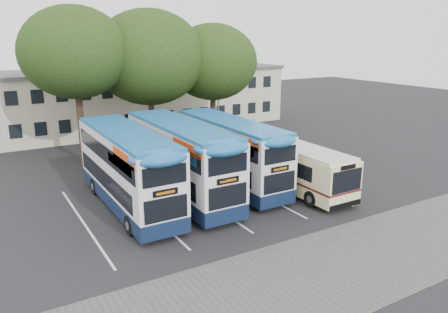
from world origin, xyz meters
name	(u,v)px	position (x,y,z in m)	size (l,w,h in m)	color
ground	(305,215)	(0.00, 0.00, 0.00)	(120.00, 120.00, 0.00)	black
paving_strip	(345,264)	(-2.00, -5.00, 0.01)	(40.00, 6.00, 0.01)	#595654
bay_lines	(202,199)	(-3.75, 5.00, 0.01)	(14.12, 11.00, 0.01)	silver
depot_building	(135,98)	(0.00, 26.99, 3.15)	(32.40, 8.40, 6.20)	beige
lamp_post	(218,83)	(6.00, 19.97, 5.08)	(0.25, 1.05, 9.06)	gray
tree_left	(75,53)	(-7.91, 16.84, 8.29)	(7.96, 7.96, 11.69)	black
tree_mid	(149,58)	(-1.97, 17.36, 7.77)	(9.06, 9.06, 11.63)	black
tree_right	(213,62)	(3.69, 16.92, 7.25)	(7.75, 7.75, 10.56)	black
bus_dd_left	(127,166)	(-7.91, 6.04, 2.47)	(2.61, 10.78, 4.49)	#101E3C
bus_dd_mid	(180,157)	(-4.63, 6.02, 2.51)	(2.65, 10.94, 4.56)	#101E3C
bus_dd_right	(230,150)	(-0.98, 6.33, 2.39)	(2.53, 10.43, 4.35)	#101E3C
bus_single	(290,162)	(2.16, 4.09, 1.65)	(2.48, 9.76, 2.91)	#F7EDA5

